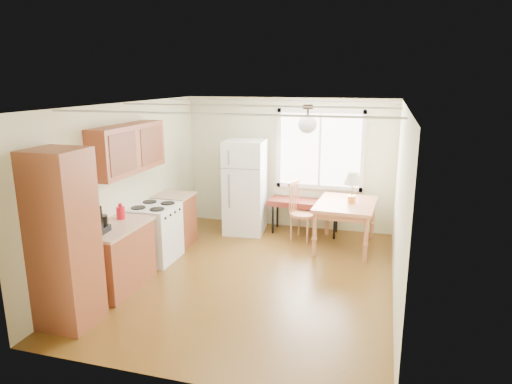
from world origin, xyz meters
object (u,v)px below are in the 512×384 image
at_px(refrigerator, 245,187).
at_px(bench, 305,204).
at_px(dining_table, 346,208).
at_px(chair, 298,206).

bearing_deg(refrigerator, bench, 7.23).
xyz_separation_m(dining_table, chair, (-0.85, 0.19, -0.08)).
bearing_deg(bench, refrigerator, -164.55).
bearing_deg(bench, dining_table, -31.67).
xyz_separation_m(refrigerator, chair, (1.05, -0.14, -0.26)).
relative_size(refrigerator, bench, 1.25).
relative_size(refrigerator, dining_table, 1.32).
xyz_separation_m(refrigerator, dining_table, (1.90, -0.33, -0.18)).
bearing_deg(refrigerator, dining_table, -14.38).
height_order(dining_table, chair, chair).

